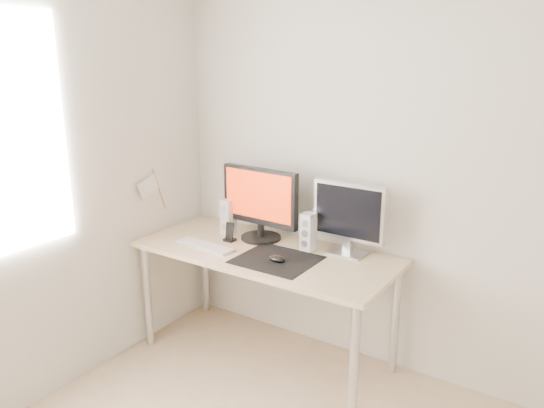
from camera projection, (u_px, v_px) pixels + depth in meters
The scene contains 11 objects.
wall_back at pixel (445, 174), 2.88m from camera, with size 3.50×3.50×0.00m, color silver.
mousepad at pixel (277, 260), 3.07m from camera, with size 0.45×0.40×0.00m, color black.
mouse at pixel (277, 259), 3.03m from camera, with size 0.10×0.06×0.04m, color black.
desk at pixel (265, 262), 3.24m from camera, with size 1.60×0.70×0.73m.
main_monitor at pixel (260, 201), 3.34m from camera, with size 0.55×0.27×0.47m.
second_monitor at pixel (349, 215), 3.09m from camera, with size 0.45×0.16×0.43m.
speaker_left at pixel (228, 216), 3.49m from camera, with size 0.07×0.09×0.23m.
speaker_right at pixel (308, 232), 3.19m from camera, with size 0.07×0.09×0.23m.
keyboard at pixel (205, 246), 3.27m from camera, with size 0.43×0.15×0.02m.
phone_dock at pixel (230, 235), 3.37m from camera, with size 0.07×0.06×0.12m.
pennant at pixel (152, 187), 3.43m from camera, with size 0.01×0.23×0.29m.
Camera 1 is at (0.76, -1.12, 1.88)m, focal length 35.00 mm.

